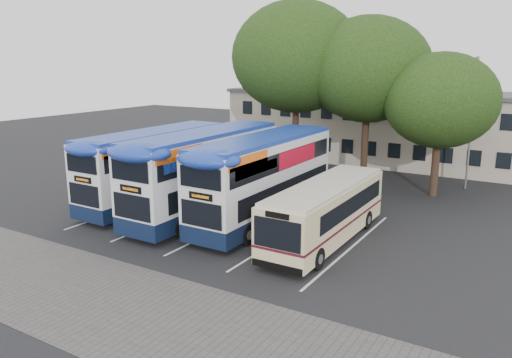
{
  "coord_description": "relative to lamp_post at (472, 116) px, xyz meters",
  "views": [
    {
      "loc": [
        11.06,
        -16.69,
        8.78
      ],
      "look_at": [
        -2.13,
        5.0,
        2.74
      ],
      "focal_mm": 35.0,
      "sensor_mm": 36.0,
      "label": 1
    }
  ],
  "objects": [
    {
      "name": "tree_mid",
      "position": [
        -6.77,
        -2.01,
        3.08
      ],
      "size": [
        8.71,
        8.71,
        11.88
      ],
      "color": "black",
      "rests_on": "ground"
    },
    {
      "name": "tree_right",
      "position": [
        -1.55,
        -3.03,
        1.2
      ],
      "size": [
        7.22,
        7.22,
        9.37
      ],
      "color": "black",
      "rests_on": "ground"
    },
    {
      "name": "bus_dd_mid",
      "position": [
        -11.94,
        -14.27,
        -2.39
      ],
      "size": [
        2.85,
        11.73,
        4.89
      ],
      "color": "#0F1B37",
      "rests_on": "ground"
    },
    {
      "name": "bay_lines",
      "position": [
        -9.75,
        -14.97,
        -5.08
      ],
      "size": [
        14.12,
        11.0,
        0.01
      ],
      "color": "silver",
      "rests_on": "ground"
    },
    {
      "name": "bus_dd_right",
      "position": [
        -8.45,
        -13.52,
        -2.46
      ],
      "size": [
        2.78,
        11.44,
        4.77
      ],
      "color": "#0F1B37",
      "rests_on": "ground"
    },
    {
      "name": "lamp_post",
      "position": [
        0.0,
        0.0,
        0.0
      ],
      "size": [
        0.25,
        1.05,
        9.06
      ],
      "color": "gray",
      "rests_on": "ground"
    },
    {
      "name": "depot_building",
      "position": [
        -6.0,
        7.02,
        -1.93
      ],
      "size": [
        32.4,
        8.4,
        6.2
      ],
      "color": "#AA9C89",
      "rests_on": "ground"
    },
    {
      "name": "tree_left",
      "position": [
        -12.13,
        -2.56,
        3.95
      ],
      "size": [
        9.7,
        9.7,
        13.17
      ],
      "color": "black",
      "rests_on": "ground"
    },
    {
      "name": "paving_strip",
      "position": [
        -8.0,
        -24.97,
        -5.08
      ],
      "size": [
        40.0,
        6.0,
        0.01
      ],
      "primitive_type": "cube",
      "color": "#595654",
      "rests_on": "ground"
    },
    {
      "name": "ground",
      "position": [
        -6.0,
        -19.97,
        -5.08
      ],
      "size": [
        120.0,
        120.0,
        0.0
      ],
      "primitive_type": "plane",
      "color": "black",
      "rests_on": "ground"
    },
    {
      "name": "bus_single",
      "position": [
        -4.21,
        -14.73,
        -3.41
      ],
      "size": [
        2.52,
        9.92,
        2.96
      ],
      "color": "beige",
      "rests_on": "ground"
    },
    {
      "name": "bus_dd_left",
      "position": [
        -15.99,
        -14.03,
        -2.54
      ],
      "size": [
        2.69,
        11.1,
        4.63
      ],
      "color": "#0F1B37",
      "rests_on": "ground"
    }
  ]
}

